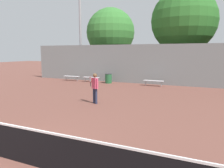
% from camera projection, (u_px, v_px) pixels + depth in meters
% --- Properties ---
extents(ground_plane, '(100.00, 100.00, 0.00)m').
position_uv_depth(ground_plane, '(8.00, 159.00, 5.89)').
color(ground_plane, brown).
extents(tennis_net, '(12.21, 0.09, 0.99)m').
position_uv_depth(tennis_net, '(7.00, 141.00, 5.82)').
color(tennis_net, '#195128').
rests_on(tennis_net, ground_plane).
extents(tennis_player, '(0.55, 0.52, 1.70)m').
position_uv_depth(tennis_player, '(95.00, 86.00, 12.10)').
color(tennis_player, '#282D47').
rests_on(tennis_player, ground_plane).
extents(bench_courtside_near, '(1.66, 0.40, 0.48)m').
position_uv_depth(bench_courtside_near, '(91.00, 78.00, 20.93)').
color(bench_courtside_near, silver).
rests_on(bench_courtside_near, ground_plane).
extents(bench_courtside_far, '(1.69, 0.40, 0.48)m').
position_uv_depth(bench_courtside_far, '(71.00, 76.00, 21.86)').
color(bench_courtside_far, silver).
rests_on(bench_courtside_far, ground_plane).
extents(bench_adjacent_court, '(1.69, 0.40, 0.48)m').
position_uv_depth(bench_adjacent_court, '(154.00, 81.00, 18.43)').
color(bench_adjacent_court, silver).
rests_on(bench_adjacent_court, ground_plane).
extents(light_pole_far_right, '(0.90, 0.60, 11.52)m').
position_uv_depth(light_pole_far_right, '(80.00, 15.00, 22.76)').
color(light_pole_far_right, '#939399').
rests_on(light_pole_far_right, ground_plane).
extents(trash_bin, '(0.65, 0.65, 0.89)m').
position_uv_depth(trash_bin, '(108.00, 78.00, 20.18)').
color(trash_bin, '#235B33').
rests_on(trash_bin, ground_plane).
extents(back_fence, '(25.25, 0.06, 3.55)m').
position_uv_depth(back_fence, '(152.00, 64.00, 19.33)').
color(back_fence, gray).
rests_on(back_fence, ground_plane).
extents(tree_green_tall, '(6.26, 6.26, 9.00)m').
position_uv_depth(tree_green_tall, '(184.00, 21.00, 21.11)').
color(tree_green_tall, brown).
rests_on(tree_green_tall, ground_plane).
extents(tree_green_broad, '(5.51, 5.51, 7.87)m').
position_uv_depth(tree_green_broad, '(111.00, 32.00, 25.14)').
color(tree_green_broad, brown).
rests_on(tree_green_broad, ground_plane).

